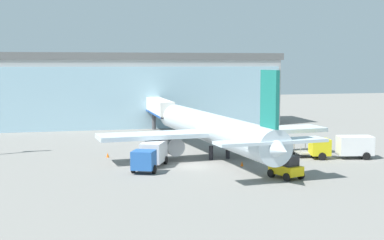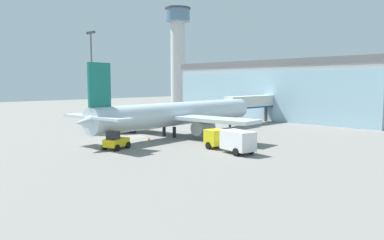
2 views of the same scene
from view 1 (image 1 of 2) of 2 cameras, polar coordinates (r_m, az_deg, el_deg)
name	(u,v)px [view 1 (image 1 of 2)]	position (r m, az deg, el deg)	size (l,w,h in m)	color
ground	(193,166)	(58.63, 0.15, -4.94)	(240.00, 240.00, 0.00)	gray
terminal_building	(137,89)	(97.00, -5.90, 3.27)	(51.87, 13.60, 12.97)	#A6A6A6
jet_bridge	(159,108)	(85.26, -3.52, 1.31)	(2.47, 14.18, 5.48)	silver
airplane	(213,129)	(64.27, 2.29, -0.99)	(28.31, 36.86, 10.58)	silver
catering_truck	(151,155)	(57.49, -4.43, -3.69)	(5.05, 7.55, 2.65)	#2659A5
fuel_truck	(344,146)	(65.53, 15.86, -2.70)	(7.60, 3.74, 2.65)	yellow
baggage_cart	(303,152)	(65.86, 11.75, -3.40)	(1.86, 2.94, 1.50)	#9E998C
pushback_tug	(287,169)	(53.17, 10.07, -5.12)	(3.02, 3.61, 2.30)	yellow
safety_cone_nose	(242,164)	(58.79, 5.35, -4.66)	(0.36, 0.36, 0.55)	orange
safety_cone_wingtip	(108,155)	(64.73, -8.98, -3.71)	(0.36, 0.36, 0.55)	orange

